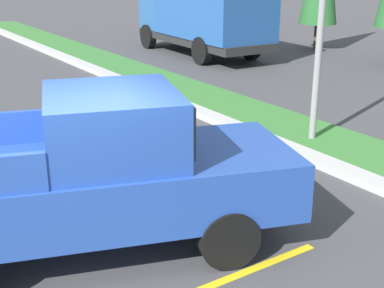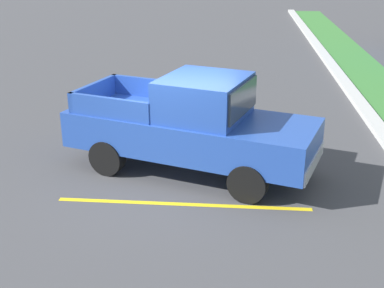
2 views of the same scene
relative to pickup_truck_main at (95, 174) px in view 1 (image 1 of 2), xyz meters
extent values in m
plane|color=#424244|center=(0.30, -0.37, -1.04)|extent=(120.00, 120.00, 0.00)
cube|color=yellow|center=(-1.57, -0.05, -1.04)|extent=(0.12, 4.80, 0.01)
cube|color=#B2B2AD|center=(0.30, 4.63, -0.97)|extent=(56.00, 0.40, 0.15)
cylinder|color=black|center=(-0.33, 1.69, -0.66)|extent=(0.51, 0.81, 0.76)
cylinder|color=black|center=(1.28, 1.15, -0.66)|extent=(0.51, 0.81, 0.76)
cube|color=#23479E|center=(-0.02, -0.05, -0.16)|extent=(3.45, 5.53, 0.76)
cube|color=#23479E|center=(0.08, 0.24, 0.64)|extent=(2.18, 2.08, 0.84)
cube|color=#2D3842|center=(0.34, 1.01, 0.69)|extent=(1.55, 0.57, 0.63)
cube|color=silver|center=(0.79, 2.37, -0.40)|extent=(1.76, 0.73, 0.28)
cylinder|color=black|center=(-14.26, 8.64, -0.54)|extent=(1.01, 0.35, 1.00)
cylinder|color=black|center=(-14.14, 10.83, -0.54)|extent=(1.01, 0.35, 1.00)
cylinder|color=black|center=(-9.86, 8.41, -0.54)|extent=(1.01, 0.35, 1.00)
cylinder|color=black|center=(-9.75, 10.61, -0.54)|extent=(1.01, 0.35, 1.00)
cube|color=#262626|center=(-11.60, 9.60, -0.39)|extent=(6.91, 2.65, 0.30)
cube|color=#285693|center=(-14.15, 9.73, 0.71)|extent=(1.72, 2.38, 1.90)
cube|color=#235199|center=(-10.81, 9.56, 1.06)|extent=(5.12, 2.65, 2.60)
cylinder|color=brown|center=(-9.99, 14.35, -0.50)|extent=(0.20, 0.20, 1.08)
camera|label=1|loc=(5.78, -2.36, 2.56)|focal=49.18mm
camera|label=2|loc=(10.06, 0.85, 3.57)|focal=47.98mm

